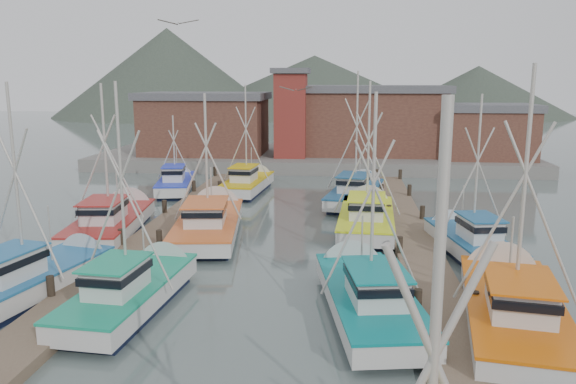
# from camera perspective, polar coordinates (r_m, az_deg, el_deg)

# --- Properties ---
(ground) EXTENTS (260.00, 260.00, 0.00)m
(ground) POSITION_cam_1_polar(r_m,az_deg,el_deg) (23.45, -2.62, -10.30)
(ground) COLOR #556663
(ground) RESTS_ON ground
(dock_left) EXTENTS (2.30, 46.00, 1.50)m
(dock_left) POSITION_cam_1_polar(r_m,az_deg,el_deg) (28.84, -15.39, -6.09)
(dock_left) COLOR brown
(dock_left) RESTS_ON ground
(dock_right) EXTENTS (2.30, 46.00, 1.50)m
(dock_right) POSITION_cam_1_polar(r_m,az_deg,el_deg) (27.22, 13.52, -7.04)
(dock_right) COLOR brown
(dock_right) RESTS_ON ground
(quay) EXTENTS (44.00, 16.00, 1.20)m
(quay) POSITION_cam_1_polar(r_m,az_deg,el_deg) (59.20, 2.58, 3.50)
(quay) COLOR slate
(quay) RESTS_ON ground
(shed_left) EXTENTS (12.72, 8.48, 6.20)m
(shed_left) POSITION_cam_1_polar(r_m,az_deg,el_deg) (58.49, -8.40, 6.97)
(shed_left) COLOR brown
(shed_left) RESTS_ON quay
(shed_center) EXTENTS (14.84, 9.54, 6.90)m
(shed_center) POSITION_cam_1_polar(r_m,az_deg,el_deg) (58.77, 8.52, 7.33)
(shed_center) COLOR brown
(shed_center) RESTS_ON quay
(shed_right) EXTENTS (8.48, 6.36, 5.20)m
(shed_right) POSITION_cam_1_polar(r_m,az_deg,el_deg) (57.45, 19.71, 5.86)
(shed_right) COLOR brown
(shed_right) RESTS_ON quay
(lookout_tower) EXTENTS (3.60, 3.60, 8.50)m
(lookout_tower) POSITION_cam_1_polar(r_m,az_deg,el_deg) (54.91, 0.28, 8.09)
(lookout_tower) COLOR maroon
(lookout_tower) RESTS_ON quay
(distant_hills) EXTENTS (175.00, 140.00, 42.00)m
(distant_hills) POSITION_cam_1_polar(r_m,az_deg,el_deg) (145.30, -0.57, 7.90)
(distant_hills) COLOR #424E41
(distant_hills) RESTS_ON ground
(boat_4) EXTENTS (3.66, 8.56, 9.27)m
(boat_4) POSITION_cam_1_polar(r_m,az_deg,el_deg) (22.82, -15.23, -9.50)
(boat_4) COLOR black
(boat_4) RESTS_ON ground
(boat_5) EXTENTS (4.31, 9.55, 9.04)m
(boat_5) POSITION_cam_1_polar(r_m,az_deg,el_deg) (21.69, 7.92, -10.31)
(boat_5) COLOR black
(boat_5) RESTS_ON ground
(boat_6) EXTENTS (4.22, 8.84, 9.26)m
(boat_6) POSITION_cam_1_polar(r_m,az_deg,el_deg) (25.45, -24.10, -7.91)
(boat_6) COLOR black
(boat_6) RESTS_ON ground
(boat_7) EXTENTS (4.63, 10.37, 10.10)m
(boat_7) POSITION_cam_1_polar(r_m,az_deg,el_deg) (22.15, 21.72, -10.55)
(boat_7) COLOR black
(boat_7) RESTS_ON ground
(boat_8) EXTENTS (4.52, 10.72, 8.93)m
(boat_8) POSITION_cam_1_polar(r_m,az_deg,el_deg) (32.31, -7.94, -3.05)
(boat_8) COLOR black
(boat_8) RESTS_ON ground
(boat_9) EXTENTS (3.84, 9.82, 9.46)m
(boat_9) POSITION_cam_1_polar(r_m,az_deg,el_deg) (33.54, 7.99, -2.52)
(boat_9) COLOR black
(boat_9) RESTS_ON ground
(boat_10) EXTENTS (4.15, 10.06, 9.36)m
(boat_10) POSITION_cam_1_polar(r_m,az_deg,el_deg) (33.89, -17.30, -2.78)
(boat_10) COLOR black
(boat_10) RESTS_ON ground
(boat_11) EXTENTS (3.77, 8.11, 8.59)m
(boat_11) POSITION_cam_1_polar(r_m,az_deg,el_deg) (29.80, 17.75, -4.72)
(boat_11) COLOR black
(boat_11) RESTS_ON ground
(boat_12) EXTENTS (3.56, 8.60, 8.97)m
(boat_12) POSITION_cam_1_polar(r_m,az_deg,el_deg) (44.22, -4.01, 0.92)
(boat_12) COLOR black
(boat_12) RESTS_ON ground
(boat_13) EXTENTS (4.54, 9.71, 10.07)m
(boat_13) POSITION_cam_1_polar(r_m,az_deg,el_deg) (40.62, 7.02, -0.06)
(boat_13) COLOR black
(boat_13) RESTS_ON ground
(boat_14) EXTENTS (3.72, 8.07, 6.58)m
(boat_14) POSITION_cam_1_polar(r_m,az_deg,el_deg) (44.98, -11.28, 0.90)
(boat_14) COLOR black
(boat_14) RESTS_ON ground
(gull_near) EXTENTS (1.53, 0.66, 0.24)m
(gull_near) POSITION_cam_1_polar(r_m,az_deg,el_deg) (22.11, -11.08, 16.53)
(gull_near) COLOR gray
(gull_near) RESTS_ON ground
(gull_far) EXTENTS (1.51, 0.66, 0.24)m
(gull_far) POSITION_cam_1_polar(r_m,az_deg,el_deg) (24.88, 0.81, 10.40)
(gull_far) COLOR gray
(gull_far) RESTS_ON ground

